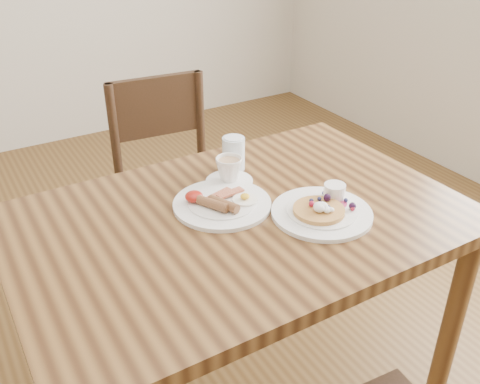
{
  "coord_description": "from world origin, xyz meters",
  "views": [
    {
      "loc": [
        -0.62,
        -1.04,
        1.51
      ],
      "look_at": [
        0.0,
        0.0,
        0.82
      ],
      "focal_mm": 40.0,
      "sensor_mm": 36.0,
      "label": 1
    }
  ],
  "objects_px": {
    "dining_table": "(240,245)",
    "water_glass": "(234,153)",
    "breakfast_plate": "(221,203)",
    "teacup_saucer": "(229,172)",
    "chair_far": "(172,180)",
    "pancake_plate": "(323,210)"
  },
  "relations": [
    {
      "from": "dining_table",
      "to": "water_glass",
      "type": "distance_m",
      "value": 0.31
    },
    {
      "from": "breakfast_plate",
      "to": "water_glass",
      "type": "distance_m",
      "value": 0.24
    },
    {
      "from": "teacup_saucer",
      "to": "chair_far",
      "type": "bearing_deg",
      "value": 85.23
    },
    {
      "from": "teacup_saucer",
      "to": "breakfast_plate",
      "type": "bearing_deg",
      "value": -129.53
    },
    {
      "from": "breakfast_plate",
      "to": "water_glass",
      "type": "relative_size",
      "value": 2.64
    },
    {
      "from": "pancake_plate",
      "to": "dining_table",
      "type": "bearing_deg",
      "value": 150.1
    },
    {
      "from": "dining_table",
      "to": "breakfast_plate",
      "type": "relative_size",
      "value": 4.44
    },
    {
      "from": "teacup_saucer",
      "to": "dining_table",
      "type": "bearing_deg",
      "value": -110.95
    },
    {
      "from": "pancake_plate",
      "to": "water_glass",
      "type": "bearing_deg",
      "value": 100.82
    },
    {
      "from": "dining_table",
      "to": "water_glass",
      "type": "xyz_separation_m",
      "value": [
        0.12,
        0.24,
        0.15
      ]
    },
    {
      "from": "pancake_plate",
      "to": "teacup_saucer",
      "type": "height_order",
      "value": "teacup_saucer"
    },
    {
      "from": "chair_far",
      "to": "teacup_saucer",
      "type": "height_order",
      "value": "chair_far"
    },
    {
      "from": "pancake_plate",
      "to": "water_glass",
      "type": "relative_size",
      "value": 2.64
    },
    {
      "from": "dining_table",
      "to": "pancake_plate",
      "type": "relative_size",
      "value": 4.44
    },
    {
      "from": "pancake_plate",
      "to": "water_glass",
      "type": "distance_m",
      "value": 0.36
    },
    {
      "from": "dining_table",
      "to": "breakfast_plate",
      "type": "distance_m",
      "value": 0.13
    },
    {
      "from": "dining_table",
      "to": "breakfast_plate",
      "type": "xyz_separation_m",
      "value": [
        -0.02,
        0.06,
        0.11
      ]
    },
    {
      "from": "breakfast_plate",
      "to": "pancake_plate",
      "type": "bearing_deg",
      "value": -38.97
    },
    {
      "from": "water_glass",
      "to": "dining_table",
      "type": "bearing_deg",
      "value": -116.85
    },
    {
      "from": "chair_far",
      "to": "pancake_plate",
      "type": "height_order",
      "value": "chair_far"
    },
    {
      "from": "pancake_plate",
      "to": "teacup_saucer",
      "type": "bearing_deg",
      "value": 114.33
    },
    {
      "from": "chair_far",
      "to": "water_glass",
      "type": "xyz_separation_m",
      "value": [
        0.01,
        -0.47,
        0.31
      ]
    }
  ]
}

